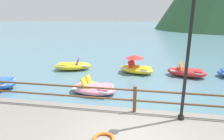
# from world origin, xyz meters

# --- Properties ---
(ground_plane) EXTENTS (200.00, 200.00, 0.00)m
(ground_plane) POSITION_xyz_m (0.00, 40.00, 0.00)
(ground_plane) COLOR slate
(dock_railing) EXTENTS (23.92, 0.12, 0.95)m
(dock_railing) POSITION_xyz_m (0.00, 1.55, 0.99)
(dock_railing) COLOR brown
(dock_railing) RESTS_ON promenade_dock
(lamp_post) EXTENTS (0.28, 0.28, 4.28)m
(lamp_post) POSITION_xyz_m (1.54, 1.30, 2.97)
(lamp_post) COLOR black
(lamp_post) RESTS_ON promenade_dock
(life_ring) EXTENTS (0.61, 0.61, 0.09)m
(life_ring) POSITION_xyz_m (-0.73, -0.23, 0.45)
(life_ring) COLOR orange
(life_ring) RESTS_ON promenade_dock
(pedal_boat_1) EXTENTS (2.44, 1.62, 0.81)m
(pedal_boat_1) POSITION_xyz_m (-2.12, 3.87, 0.25)
(pedal_boat_1) COLOR pink
(pedal_boat_1) RESTS_ON ground
(pedal_boat_3) EXTENTS (2.81, 1.93, 0.87)m
(pedal_boat_3) POSITION_xyz_m (-4.69, 7.72, 0.28)
(pedal_boat_3) COLOR yellow
(pedal_boat_3) RESTS_ON ground
(pedal_boat_4) EXTENTS (2.57, 1.76, 0.88)m
(pedal_boat_4) POSITION_xyz_m (2.94, 7.45, 0.30)
(pedal_boat_4) COLOR red
(pedal_boat_4) RESTS_ON ground
(pedal_boat_5) EXTENTS (2.60, 1.96, 1.21)m
(pedal_boat_5) POSITION_xyz_m (-0.22, 7.69, 0.40)
(pedal_boat_5) COLOR yellow
(pedal_boat_5) RESTS_ON ground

